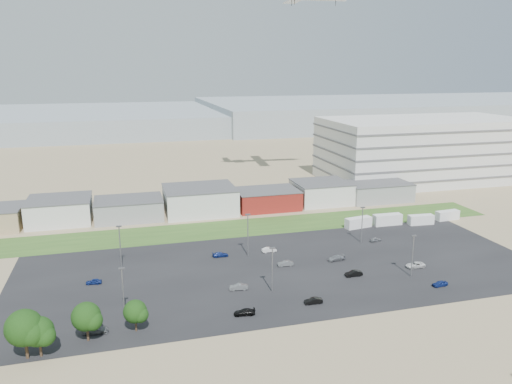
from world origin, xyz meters
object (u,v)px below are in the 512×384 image
object	(u,v)px
parked_car_0	(415,265)
parked_car_3	(244,312)
parked_car_10	(95,330)
parked_car_4	(238,287)
parked_car_7	(285,263)
parked_car_11	(269,250)
parked_car_5	(94,281)
parked_car_8	(376,240)
parked_car_2	(440,284)
parked_car_6	(220,255)
parked_car_13	(313,301)
parked_car_1	(354,273)
box_trailer_a	(358,223)
parked_car_12	(336,258)

from	to	relation	value
parked_car_0	parked_car_3	size ratio (longest dim) A/B	1.11
parked_car_10	parked_car_3	bearing A→B (deg)	-85.01
parked_car_4	parked_car_7	distance (m)	16.64
parked_car_3	parked_car_11	xyz separation A→B (m)	(13.94, 30.18, 0.02)
parked_car_10	parked_car_11	distance (m)	50.29
parked_car_3	parked_car_4	distance (m)	11.04
parked_car_5	parked_car_8	world-z (taller)	parked_car_5
parked_car_2	parked_car_5	xyz separation A→B (m)	(-70.89, 20.61, -0.02)
parked_car_6	parked_car_13	distance (m)	32.01
parked_car_6	parked_car_1	bearing A→B (deg)	-124.53
parked_car_0	parked_car_13	world-z (taller)	parked_car_0
parked_car_4	box_trailer_a	bearing A→B (deg)	132.87
box_trailer_a	parked_car_10	distance (m)	82.50
box_trailer_a	parked_car_0	xyz separation A→B (m)	(-0.76, -30.56, -0.87)
parked_car_0	parked_car_3	bearing A→B (deg)	-74.71
parked_car_1	parked_car_10	world-z (taller)	parked_car_10
parked_car_3	parked_car_7	distance (m)	25.48
parked_car_7	parked_car_8	xyz separation A→B (m)	(28.54, 9.48, -0.06)
parked_car_0	parked_car_12	size ratio (longest dim) A/B	1.02
parked_car_13	parked_car_7	bearing A→B (deg)	179.83
parked_car_3	parked_car_7	xyz separation A→B (m)	(15.03, 20.57, 0.02)
parked_car_8	parked_car_10	size ratio (longest dim) A/B	0.71
parked_car_0	parked_car_1	xyz separation A→B (m)	(-16.01, -0.72, 0.02)
box_trailer_a	parked_car_7	world-z (taller)	box_trailer_a
parked_car_1	parked_car_4	size ratio (longest dim) A/B	1.02
parked_car_0	parked_car_12	distance (m)	18.19
parked_car_2	parked_car_13	bearing A→B (deg)	-92.94
parked_car_1	parked_car_12	xyz separation A→B (m)	(0.10, 9.53, -0.01)
parked_car_5	parked_car_3	bearing A→B (deg)	58.77
parked_car_0	parked_car_7	size ratio (longest dim) A/B	1.22
parked_car_1	parked_car_0	bearing A→B (deg)	91.63
parked_car_7	parked_car_13	bearing A→B (deg)	2.09
parked_car_3	parked_car_6	distance (m)	30.32
box_trailer_a	parked_car_0	bearing A→B (deg)	-101.20
parked_car_1	parked_car_3	distance (m)	29.82
parked_car_3	parked_car_6	size ratio (longest dim) A/B	1.04
parked_car_1	parked_car_5	bearing A→B (deg)	-102.13
parked_car_7	parked_car_1	bearing A→B (deg)	57.33
parked_car_0	parked_car_7	bearing A→B (deg)	-106.88
parked_car_7	parked_car_8	distance (m)	30.07
parked_car_5	parked_car_12	bearing A→B (deg)	95.49
parked_car_7	parked_car_10	bearing A→B (deg)	-59.83
parked_car_7	parked_car_12	bearing A→B (deg)	93.93
parked_car_3	parked_car_13	bearing A→B (deg)	101.47
box_trailer_a	parked_car_3	distance (m)	61.34
parked_car_3	parked_car_10	size ratio (longest dim) A/B	0.90
parked_car_10	parked_car_1	bearing A→B (deg)	-73.04
parked_car_4	parked_car_5	distance (m)	31.26
parked_car_5	parked_car_11	distance (m)	42.56
parked_car_2	parked_car_3	world-z (taller)	same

